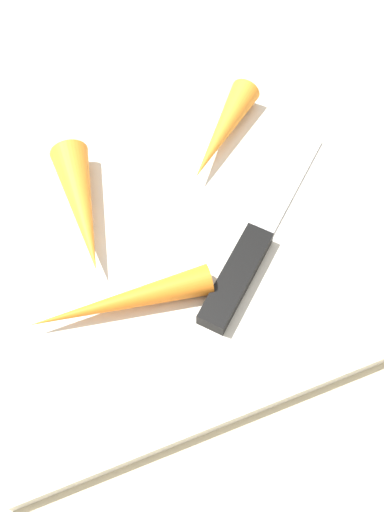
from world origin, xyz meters
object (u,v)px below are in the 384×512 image
Objects in this scene: carrot_medium at (82,208)px; carrot_shortest at (222,132)px; knife at (243,264)px; carrot_longest at (121,302)px; cutting_board at (192,260)px.

carrot_shortest is (-0.13, -0.03, -0.00)m from carrot_medium.
carrot_longest reaches higher than knife.
carrot_longest is 1.31× the size of carrot_shortest.
knife is 1.43× the size of carrot_medium.
carrot_shortest is (-0.13, -0.12, 0.00)m from carrot_longest.
carrot_medium is at bearing -43.19° from cutting_board.
carrot_medium is 1.10× the size of carrot_shortest.
carrot_medium reaches higher than cutting_board.
carrot_longest is (0.10, -0.00, 0.01)m from knife.
cutting_board is at bearing 102.50° from knife.
carrot_shortest is at bearing -132.29° from carrot_longest.
carrot_medium is at bearing 97.78° from knife.
cutting_board is 0.04m from knife.
knife is 1.57× the size of carrot_shortest.
carrot_medium reaches higher than carrot_shortest.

